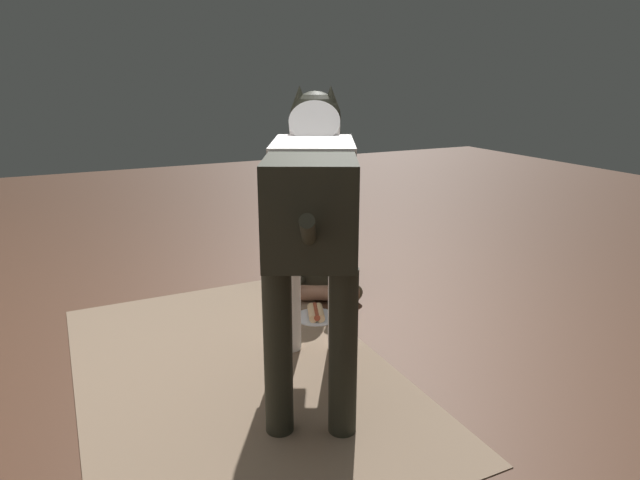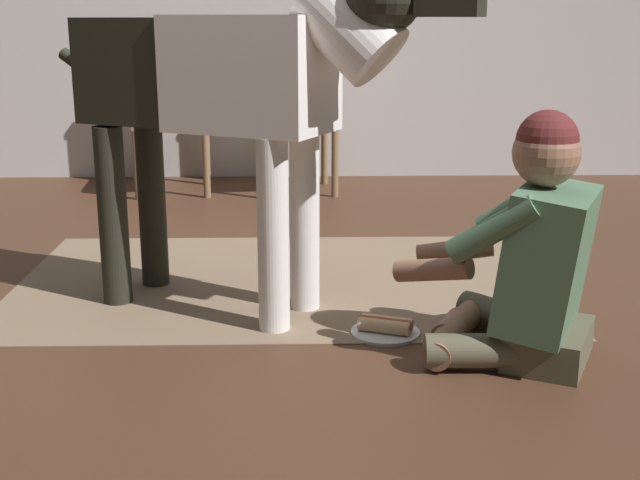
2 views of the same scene
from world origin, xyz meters
The scene contains 5 objects.
ground_plane centered at (0.00, 0.00, 0.00)m, with size 12.92×12.92×0.00m, color #472B1D.
area_rug centered at (0.00, 0.39, 0.00)m, with size 2.21×1.42×0.01m, color #79634D.
person_sitting_on_floor centered at (0.82, -0.44, 0.33)m, with size 0.69×0.63×0.81m.
large_dog centered at (-0.15, 0.04, 0.85)m, with size 1.53×0.86×1.32m.
hot_dog_on_plate centered at (0.38, -0.22, 0.03)m, with size 0.24×0.24×0.06m.
Camera 1 is at (-2.33, 1.05, 1.37)m, focal length 31.15 mm.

